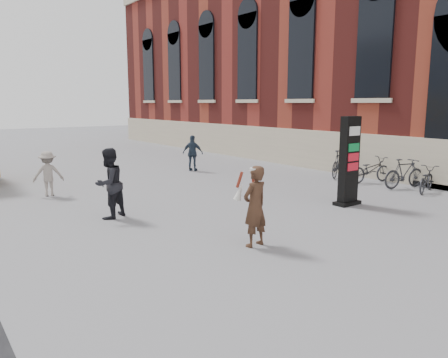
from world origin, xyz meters
TOP-DOWN VIEW (x-y plane):
  - ground at (0.00, 0.00)m, footprint 100.00×100.00m
  - station at (15.48, 6.00)m, footprint 12.15×44.50m
  - info_pylon at (4.82, 1.30)m, footprint 0.86×0.45m
  - woman at (0.05, -0.04)m, footprint 0.72×0.67m
  - pedestrian_a at (-1.61, 4.02)m, footprint 1.14×1.05m
  - pedestrian_b at (-2.19, 7.95)m, footprint 1.07×0.77m
  - pedestrian_c at (4.55, 9.77)m, footprint 0.91×0.98m
  - bike_4 at (8.60, 0.97)m, footprint 1.78×1.07m
  - bike_5 at (8.60, 1.80)m, footprint 1.87×0.91m
  - bike_6 at (8.60, 3.23)m, footprint 1.99×1.02m
  - bike_7 at (8.60, 4.78)m, footprint 1.94×1.28m

SIDE VIEW (x-z plane):
  - ground at x=0.00m, z-range 0.00..0.00m
  - bike_4 at x=8.60m, z-range 0.00..0.89m
  - bike_6 at x=8.60m, z-range 0.00..1.00m
  - bike_5 at x=8.60m, z-range 0.00..1.09m
  - bike_7 at x=8.60m, z-range 0.00..1.14m
  - pedestrian_b at x=-2.19m, z-range 0.00..1.49m
  - pedestrian_c at x=4.55m, z-range 0.00..1.62m
  - woman at x=0.05m, z-range 0.02..1.78m
  - pedestrian_a at x=-1.61m, z-range 0.00..1.88m
  - info_pylon at x=4.82m, z-range 0.00..2.67m
  - station at x=15.48m, z-range -1.49..17.66m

